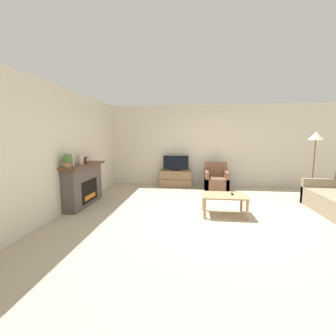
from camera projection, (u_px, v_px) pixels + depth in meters
The scene contains 14 objects.
ground_plane at pixel (215, 212), 4.93m from camera, with size 24.00×24.00×0.00m, color tan.
wall_back at pixel (208, 146), 7.50m from camera, with size 12.00×0.06×2.70m.
wall_left at pixel (69, 150), 5.11m from camera, with size 0.06×12.00×2.70m.
fireplace at pixel (83, 184), 5.40m from camera, with size 0.43×1.53×1.01m.
mantel_vase_left at pixel (72, 160), 4.86m from camera, with size 0.08×0.08×0.31m.
mantel_vase_centre_left at pixel (80, 160), 5.21m from camera, with size 0.14×0.14×0.25m.
mantel_clock at pixel (86, 160), 5.47m from camera, with size 0.08×0.11×0.15m.
potted_plant at pixel (67, 160), 4.67m from camera, with size 0.21×0.21×0.29m.
tv_stand at pixel (176, 178), 7.47m from camera, with size 1.06×0.46×0.54m.
tv at pixel (176, 164), 7.40m from camera, with size 0.83×0.18×0.49m.
armchair at pixel (216, 181), 6.97m from camera, with size 0.70×0.76×0.85m.
coffee_table at pixel (224, 197), 4.73m from camera, with size 0.91×0.62×0.44m.
remote at pixel (232, 194), 4.76m from camera, with size 0.05×0.15×0.02m.
floor_lamp at pixel (316, 140), 5.72m from camera, with size 0.37×0.37×1.79m.
Camera 1 is at (-0.48, -4.84, 1.64)m, focal length 24.00 mm.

